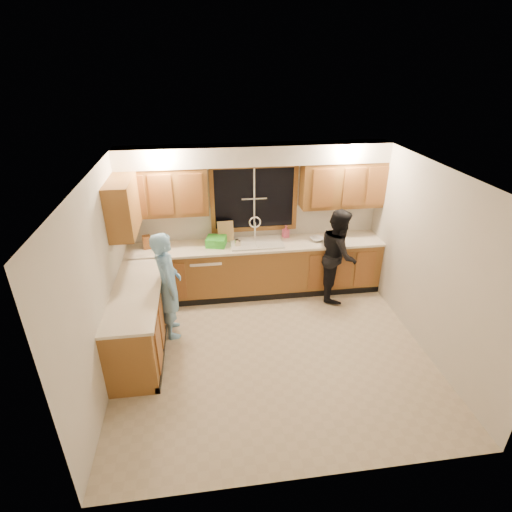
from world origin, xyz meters
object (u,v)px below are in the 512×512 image
at_px(sink, 257,246).
at_px(knife_block, 147,242).
at_px(dish_crate, 216,241).
at_px(soap_bottle, 286,231).
at_px(man, 168,285).
at_px(stove, 134,347).
at_px(bowl, 317,239).
at_px(dishwasher, 207,274).
at_px(woman, 338,254).

xyz_separation_m(sink, knife_block, (-1.76, 0.05, 0.17)).
bearing_deg(dish_crate, knife_block, 177.82).
bearing_deg(soap_bottle, man, -149.02).
relative_size(stove, soap_bottle, 4.22).
bearing_deg(bowl, dishwasher, 179.75).
bearing_deg(sink, woman, -12.99).
bearing_deg(woman, soap_bottle, 71.82).
height_order(knife_block, dish_crate, knife_block).
bearing_deg(dish_crate, dishwasher, -172.07).
relative_size(dishwasher, bowl, 3.66).
height_order(knife_block, bowl, knife_block).
xyz_separation_m(sink, soap_bottle, (0.53, 0.19, 0.16)).
relative_size(sink, dish_crate, 2.80).
xyz_separation_m(woman, soap_bottle, (-0.78, 0.49, 0.25)).
bearing_deg(bowl, knife_block, 178.43).
relative_size(knife_block, soap_bottle, 1.03).
distance_m(dishwasher, knife_block, 1.11).
bearing_deg(knife_block, woman, -20.92).
xyz_separation_m(stove, man, (0.41, 0.86, 0.35)).
bearing_deg(soap_bottle, dishwasher, -171.64).
distance_m(woman, bowl, 0.44).
height_order(soap_bottle, bowl, soap_bottle).
distance_m(dish_crate, bowl, 1.68).
height_order(stove, man, man).
bearing_deg(stove, man, 64.68).
xyz_separation_m(dishwasher, knife_block, (-0.91, 0.07, 0.62)).
bearing_deg(knife_block, bowl, -15.89).
bearing_deg(dish_crate, sink, -1.01).
bearing_deg(woman, dishwasher, 96.24).
bearing_deg(dish_crate, bowl, -1.17).
relative_size(dish_crate, soap_bottle, 1.44).
relative_size(dishwasher, knife_block, 3.72).
distance_m(dish_crate, soap_bottle, 1.20).
height_order(dish_crate, bowl, dish_crate).
xyz_separation_m(sink, bowl, (1.02, -0.02, 0.08)).
relative_size(sink, man, 0.54).
bearing_deg(knife_block, sink, -16.06).
relative_size(sink, dishwasher, 1.05).
relative_size(man, soap_bottle, 7.52).
height_order(dishwasher, dish_crate, dish_crate).
xyz_separation_m(stove, bowl, (2.82, 1.80, 0.50)).
relative_size(knife_block, bowl, 0.99).
height_order(man, dish_crate, man).
xyz_separation_m(dishwasher, woman, (2.16, -0.29, 0.37)).
bearing_deg(sink, dishwasher, -179.01).
relative_size(man, woman, 1.03).
height_order(man, woman, man).
xyz_separation_m(dishwasher, bowl, (1.87, -0.01, 0.54)).
bearing_deg(knife_block, stove, -105.44).
relative_size(man, knife_block, 7.26).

